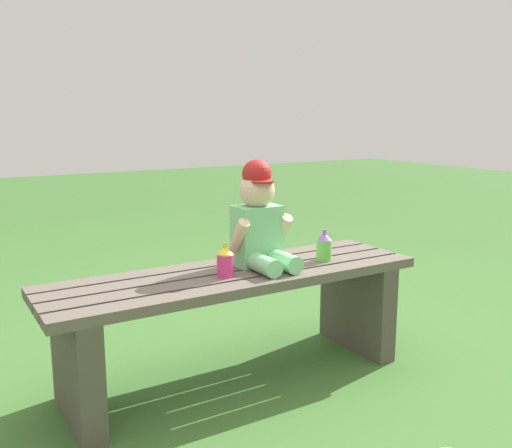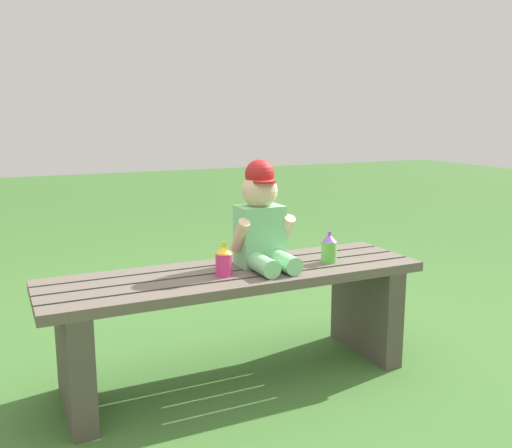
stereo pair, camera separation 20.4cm
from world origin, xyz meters
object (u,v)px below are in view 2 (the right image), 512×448
at_px(child_figure, 262,220).
at_px(sippy_cup_right, 329,248).
at_px(park_bench, 237,307).
at_px(sippy_cup_left, 224,260).

xyz_separation_m(child_figure, sippy_cup_right, (0.26, -0.06, -0.12)).
height_order(park_bench, child_figure, child_figure).
distance_m(sippy_cup_left, sippy_cup_right, 0.44).
bearing_deg(child_figure, sippy_cup_right, -13.80).
xyz_separation_m(park_bench, child_figure, (0.11, 0.02, 0.32)).
relative_size(park_bench, sippy_cup_right, 11.48).
distance_m(park_bench, sippy_cup_left, 0.21).
xyz_separation_m(park_bench, sippy_cup_left, (-0.07, -0.04, 0.20)).
distance_m(park_bench, child_figure, 0.34).
distance_m(child_figure, sippy_cup_left, 0.23).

